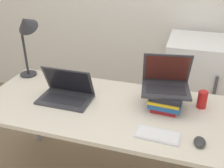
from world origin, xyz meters
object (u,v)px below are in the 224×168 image
at_px(mouse, 200,142).
at_px(laptop_left, 66,93).
at_px(book_stack, 166,99).
at_px(soda_can, 202,100).
at_px(wireless_keyboard, 158,135).
at_px(laptop_on_books, 166,82).
at_px(mini_fridge, 193,89).
at_px(desk_lamp, 26,30).

bearing_deg(mouse, laptop_left, 165.97).
bearing_deg(book_stack, soda_can, 18.70).
xyz_separation_m(wireless_keyboard, mouse, (0.24, -0.00, 0.01)).
bearing_deg(mouse, laptop_on_books, 124.00).
relative_size(laptop_left, soda_can, 3.11).
relative_size(wireless_keyboard, soda_can, 2.18).
bearing_deg(laptop_on_books, mouse, -56.00).
height_order(laptop_left, book_stack, laptop_left).
distance_m(soda_can, mini_fridge, 0.82).
height_order(laptop_on_books, desk_lamp, desk_lamp).
height_order(mouse, mini_fridge, mini_fridge).
bearing_deg(mouse, desk_lamp, 160.85).
bearing_deg(soda_can, mini_fridge, 93.28).
bearing_deg(book_stack, laptop_left, -172.49).
relative_size(laptop_left, mouse, 3.89).
bearing_deg(desk_lamp, laptop_on_books, -5.55).
relative_size(laptop_left, mini_fridge, 0.37).
bearing_deg(soda_can, laptop_on_books, -170.59).
bearing_deg(desk_lamp, wireless_keyboard, -22.59).
distance_m(laptop_left, laptop_on_books, 0.72).
bearing_deg(mini_fridge, desk_lamp, -152.74).
bearing_deg(laptop_on_books, soda_can, 9.41).
relative_size(laptop_on_books, soda_can, 2.92).
bearing_deg(laptop_left, wireless_keyboard, -18.14).
relative_size(book_stack, desk_lamp, 0.47).
xyz_separation_m(book_stack, mini_fridge, (0.19, 0.83, -0.33)).
bearing_deg(soda_can, laptop_left, -169.62).
bearing_deg(soda_can, desk_lamp, 177.21).
bearing_deg(wireless_keyboard, mini_fridge, 80.15).
bearing_deg(wireless_keyboard, laptop_on_books, 91.52).
relative_size(mouse, soda_can, 0.80).
bearing_deg(laptop_on_books, wireless_keyboard, -88.48).
relative_size(desk_lamp, mini_fridge, 0.55).
xyz_separation_m(book_stack, wireless_keyboard, (-0.01, -0.32, -0.06)).
bearing_deg(laptop_left, laptop_on_books, 10.74).
xyz_separation_m(desk_lamp, mini_fridge, (1.33, 0.69, -0.67)).
distance_m(book_stack, desk_lamp, 1.20).
distance_m(book_stack, mini_fridge, 0.91).
bearing_deg(laptop_left, mouse, -14.03).
height_order(laptop_on_books, wireless_keyboard, laptop_on_books).
relative_size(wireless_keyboard, mini_fridge, 0.26).
height_order(book_stack, desk_lamp, desk_lamp).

